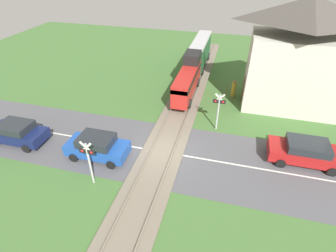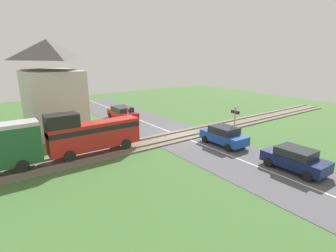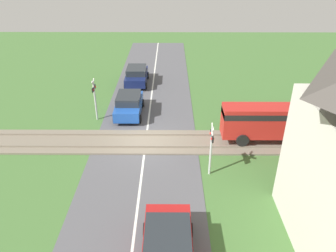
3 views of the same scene
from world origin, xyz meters
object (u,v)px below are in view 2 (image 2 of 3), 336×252
Objects in this scene: car_far_side at (122,113)px; car_near_crossing at (224,135)px; car_behind_queue at (295,159)px; crossing_signal_east_approach at (128,115)px; pedestrian_by_station at (62,136)px; station_building at (51,88)px; crossing_signal_west_approach at (235,117)px; train at (37,141)px.

car_near_crossing is at bearing -167.37° from car_far_side.
crossing_signal_east_approach is at bearing 21.07° from car_behind_queue.
car_far_side is 2.81× the size of pedestrian_by_station.
car_far_side is at bearing -86.55° from station_building.
station_building is (18.51, 10.28, 3.41)m from car_behind_queue.
station_building reaches higher than crossing_signal_west_approach.
car_far_side is at bearing -58.38° from pedestrian_by_station.
crossing_signal_east_approach is at bearing -69.06° from train.
car_behind_queue is at bearing -180.00° from car_near_crossing.
car_near_crossing is 0.99× the size of car_behind_queue.
car_far_side is 9.26m from pedestrian_by_station.
train is 16.70m from car_behind_queue.
car_far_side is 1.50× the size of crossing_signal_west_approach.
car_far_side is 6.27m from crossing_signal_east_approach.
car_far_side is at bearing 12.63° from car_near_crossing.
car_near_crossing is at bearing -106.49° from train.
pedestrian_by_station is (7.20, 12.97, -1.20)m from crossing_signal_west_approach.
car_near_crossing is at bearing -140.33° from station_building.
pedestrian_by_station reaches higher than car_near_crossing.
train is 13.91m from car_near_crossing.
train is 15.82m from crossing_signal_west_approach.
car_behind_queue is 1.33× the size of crossing_signal_east_approach.
train is at bearing 73.51° from car_near_crossing.
station_building reaches higher than car_near_crossing.
pedestrian_by_station is at bearing 173.76° from station_building.
station_building is at bearing 44.37° from crossing_signal_east_approach.
car_far_side is at bearing -20.90° from crossing_signal_east_approach.
crossing_signal_east_approach is (3.14, -8.22, 0.06)m from train.
car_behind_queue is 1.33× the size of crossing_signal_west_approach.
car_far_side is (8.91, -10.42, -1.06)m from train.
car_behind_queue is 0.46× the size of station_building.
train is 9.28m from station_building.
car_behind_queue is (-18.96, -2.88, -0.01)m from car_far_side.
car_far_side is at bearing 8.64° from car_behind_queue.
car_far_side is 1.50× the size of crossing_signal_east_approach.
crossing_signal_west_approach is at bearing -132.91° from station_building.
station_building reaches higher than car_far_side.
train reaches higher than crossing_signal_east_approach.
car_behind_queue is 17.74m from pedestrian_by_station.
train is 4.69× the size of crossing_signal_west_approach.
train is 8.80m from crossing_signal_east_approach.
car_behind_queue is at bearing -171.36° from car_far_side.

